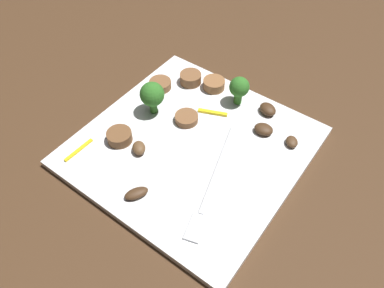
{
  "coord_description": "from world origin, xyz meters",
  "views": [
    {
      "loc": [
        0.26,
        0.19,
        0.39
      ],
      "look_at": [
        0.0,
        0.0,
        0.01
      ],
      "focal_mm": 34.66,
      "sensor_mm": 36.0,
      "label": 1
    }
  ],
  "objects": [
    {
      "name": "sausage_slice_1",
      "position": [
        -0.1,
        -0.08,
        0.02
      ],
      "size": [
        0.04,
        0.04,
        0.02
      ],
      "primitive_type": "cylinder",
      "rotation": [
        0.0,
        0.0,
        1.44
      ],
      "color": "brown",
      "rests_on": "plate"
    },
    {
      "name": "mushroom_0",
      "position": [
        -0.11,
        0.05,
        0.02
      ],
      "size": [
        0.03,
        0.03,
        0.01
      ],
      "primitive_type": "ellipsoid",
      "rotation": [
        0.0,
        0.0,
        1.14
      ],
      "color": "#422B19",
      "rests_on": "plate"
    },
    {
      "name": "ground_plane",
      "position": [
        0.0,
        0.0,
        0.0
      ],
      "size": [
        1.4,
        1.4,
        0.0
      ],
      "primitive_type": "plane",
      "color": "#422B19"
    },
    {
      "name": "pepper_strip_0",
      "position": [
        -0.06,
        -0.01,
        0.01
      ],
      "size": [
        0.02,
        0.04,
        0.0
      ],
      "primitive_type": "cube",
      "rotation": [
        0.0,
        0.0,
        1.97
      ],
      "color": "yellow",
      "rests_on": "plate"
    },
    {
      "name": "broccoli_floret_1",
      "position": [
        -0.11,
        0.01,
        0.04
      ],
      "size": [
        0.03,
        0.03,
        0.04
      ],
      "color": "#347525",
      "rests_on": "plate"
    },
    {
      "name": "broccoli_floret_0",
      "position": [
        -0.02,
        -0.08,
        0.04
      ],
      "size": [
        0.03,
        0.03,
        0.05
      ],
      "color": "#347525",
      "rests_on": "plate"
    },
    {
      "name": "sausage_slice_0",
      "position": [
        0.05,
        -0.08,
        0.02
      ],
      "size": [
        0.04,
        0.04,
        0.01
      ],
      "primitive_type": "cylinder",
      "rotation": [
        0.0,
        0.0,
        2.81
      ],
      "color": "brown",
      "rests_on": "plate"
    },
    {
      "name": "mushroom_1",
      "position": [
        -0.08,
        0.11,
        0.02
      ],
      "size": [
        0.03,
        0.02,
        0.01
      ],
      "primitive_type": "ellipsoid",
      "rotation": [
        0.0,
        0.0,
        3.78
      ],
      "color": "#4C331E",
      "rests_on": "plate"
    },
    {
      "name": "mushroom_3",
      "position": [
        -0.08,
        0.07,
        0.02
      ],
      "size": [
        0.03,
        0.03,
        0.01
      ],
      "primitive_type": "ellipsoid",
      "rotation": [
        0.0,
        0.0,
        4.89
      ],
      "color": "#422B19",
      "rests_on": "plate"
    },
    {
      "name": "mushroom_2",
      "position": [
        0.05,
        -0.05,
        0.02
      ],
      "size": [
        0.03,
        0.03,
        0.01
      ],
      "primitive_type": "ellipsoid",
      "rotation": [
        0.0,
        0.0,
        0.84
      ],
      "color": "brown",
      "rests_on": "plate"
    },
    {
      "name": "plate",
      "position": [
        0.0,
        0.0,
        0.01
      ],
      "size": [
        0.28,
        0.28,
        0.01
      ],
      "primitive_type": "cube",
      "color": "white",
      "rests_on": "ground_plane"
    },
    {
      "name": "sausage_slice_3",
      "position": [
        -0.11,
        -0.04,
        0.02
      ],
      "size": [
        0.04,
        0.04,
        0.01
      ],
      "primitive_type": "cylinder",
      "rotation": [
        0.0,
        0.0,
        0.48
      ],
      "color": "brown",
      "rests_on": "plate"
    },
    {
      "name": "fork",
      "position": [
        0.04,
        0.06,
        0.01
      ],
      "size": [
        0.18,
        0.06,
        0.0
      ],
      "rotation": [
        0.0,
        0.0,
        0.3
      ],
      "color": "silver",
      "rests_on": "plate"
    },
    {
      "name": "pepper_strip_1",
      "position": [
        0.1,
        -0.11,
        0.01
      ],
      "size": [
        0.05,
        0.01,
        0.0
      ],
      "primitive_type": "cube",
      "rotation": [
        0.0,
        0.0,
        3.11
      ],
      "color": "yellow",
      "rests_on": "plate"
    },
    {
      "name": "sausage_slice_4",
      "position": [
        -0.03,
        -0.03,
        0.02
      ],
      "size": [
        0.05,
        0.05,
        0.01
      ],
      "primitive_type": "cylinder",
      "rotation": [
        0.0,
        0.0,
        2.46
      ],
      "color": "brown",
      "rests_on": "plate"
    },
    {
      "name": "mushroom_4",
      "position": [
        0.1,
        -0.01,
        0.02
      ],
      "size": [
        0.03,
        0.03,
        0.01
      ],
      "primitive_type": "ellipsoid",
      "rotation": [
        0.0,
        0.0,
        2.64
      ],
      "color": "#422B19",
      "rests_on": "plate"
    },
    {
      "name": "sausage_slice_2",
      "position": [
        -0.06,
        -0.11,
        0.02
      ],
      "size": [
        0.04,
        0.04,
        0.01
      ],
      "primitive_type": "cylinder",
      "rotation": [
        0.0,
        0.0,
        1.36
      ],
      "color": "brown",
      "rests_on": "plate"
    }
  ]
}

